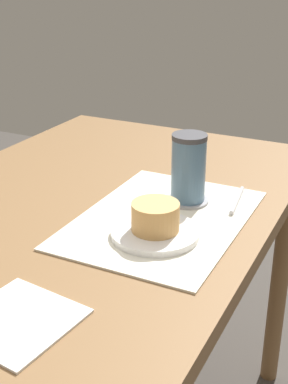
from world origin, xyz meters
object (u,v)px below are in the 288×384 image
Objects in this scene: coffee_mug at (189,167)px; pastry_plate at (155,233)px; dining_table at (86,242)px; pastry at (155,217)px.

pastry_plate is at bearing -178.64° from coffee_mug.
pastry is (-0.06, -0.19, 0.13)m from dining_table.
pastry is at bearing 0.00° from pastry_plate.
dining_table is 7.20× the size of pastry_plate.
coffee_mug reaches higher than pastry.
coffee_mug is at bearing 1.36° from pastry.
dining_table is 8.35× the size of coffee_mug.
pastry is 0.17m from coffee_mug.
pastry_plate is 1.87× the size of pastry.
dining_table is at bearing 71.33° from pastry_plate.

